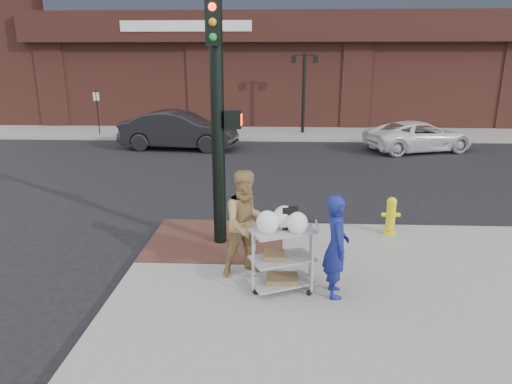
{
  "coord_description": "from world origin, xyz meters",
  "views": [
    {
      "loc": [
        0.65,
        -8.04,
        3.8
      ],
      "look_at": [
        0.25,
        0.77,
        1.25
      ],
      "focal_mm": 32.0,
      "sensor_mm": 36.0,
      "label": 1
    }
  ],
  "objects_px": {
    "woman_blue": "(336,246)",
    "utility_cart": "(282,253)",
    "fire_hydrant": "(391,215)",
    "lamp_post": "(304,84)",
    "minivan_white": "(419,136)",
    "traffic_signal_pole": "(218,113)",
    "pedestrian_tan": "(247,223)",
    "sedan_dark": "(179,130)"
  },
  "relations": [
    {
      "from": "woman_blue",
      "to": "utility_cart",
      "type": "height_order",
      "value": "woman_blue"
    },
    {
      "from": "utility_cart",
      "to": "fire_hydrant",
      "type": "distance_m",
      "value": 3.51
    },
    {
      "from": "lamp_post",
      "to": "minivan_white",
      "type": "height_order",
      "value": "lamp_post"
    },
    {
      "from": "traffic_signal_pole",
      "to": "woman_blue",
      "type": "distance_m",
      "value": 3.49
    },
    {
      "from": "utility_cart",
      "to": "fire_hydrant",
      "type": "relative_size",
      "value": 1.67
    },
    {
      "from": "pedestrian_tan",
      "to": "fire_hydrant",
      "type": "bearing_deg",
      "value": 10.22
    },
    {
      "from": "lamp_post",
      "to": "utility_cart",
      "type": "distance_m",
      "value": 17.32
    },
    {
      "from": "sedan_dark",
      "to": "minivan_white",
      "type": "xyz_separation_m",
      "value": [
        10.47,
        -0.01,
        -0.19
      ]
    },
    {
      "from": "minivan_white",
      "to": "utility_cart",
      "type": "xyz_separation_m",
      "value": [
        -6.04,
        -13.04,
        0.14
      ]
    },
    {
      "from": "woman_blue",
      "to": "fire_hydrant",
      "type": "bearing_deg",
      "value": -31.07
    },
    {
      "from": "fire_hydrant",
      "to": "pedestrian_tan",
      "type": "bearing_deg",
      "value": -145.55
    },
    {
      "from": "lamp_post",
      "to": "fire_hydrant",
      "type": "relative_size",
      "value": 4.76
    },
    {
      "from": "minivan_white",
      "to": "fire_hydrant",
      "type": "bearing_deg",
      "value": 143.38
    },
    {
      "from": "woman_blue",
      "to": "sedan_dark",
      "type": "height_order",
      "value": "woman_blue"
    },
    {
      "from": "fire_hydrant",
      "to": "traffic_signal_pole",
      "type": "bearing_deg",
      "value": -170.09
    },
    {
      "from": "lamp_post",
      "to": "sedan_dark",
      "type": "bearing_deg",
      "value": -143.92
    },
    {
      "from": "traffic_signal_pole",
      "to": "utility_cart",
      "type": "xyz_separation_m",
      "value": [
        1.25,
        -1.95,
        -2.05
      ]
    },
    {
      "from": "sedan_dark",
      "to": "lamp_post",
      "type": "bearing_deg",
      "value": -48.46
    },
    {
      "from": "pedestrian_tan",
      "to": "minivan_white",
      "type": "height_order",
      "value": "pedestrian_tan"
    },
    {
      "from": "woman_blue",
      "to": "minivan_white",
      "type": "relative_size",
      "value": 0.36
    },
    {
      "from": "lamp_post",
      "to": "fire_hydrant",
      "type": "distance_m",
      "value": 14.78
    },
    {
      "from": "sedan_dark",
      "to": "traffic_signal_pole",
      "type": "bearing_deg",
      "value": -158.49
    },
    {
      "from": "lamp_post",
      "to": "woman_blue",
      "type": "height_order",
      "value": "lamp_post"
    },
    {
      "from": "woman_blue",
      "to": "minivan_white",
      "type": "height_order",
      "value": "woman_blue"
    },
    {
      "from": "lamp_post",
      "to": "minivan_white",
      "type": "relative_size",
      "value": 0.86
    },
    {
      "from": "traffic_signal_pole",
      "to": "minivan_white",
      "type": "relative_size",
      "value": 1.07
    },
    {
      "from": "woman_blue",
      "to": "utility_cart",
      "type": "xyz_separation_m",
      "value": [
        -0.84,
        0.15,
        -0.2
      ]
    },
    {
      "from": "traffic_signal_pole",
      "to": "woman_blue",
      "type": "relative_size",
      "value": 2.98
    },
    {
      "from": "traffic_signal_pole",
      "to": "woman_blue",
      "type": "xyz_separation_m",
      "value": [
        2.09,
        -2.1,
        -1.84
      ]
    },
    {
      "from": "traffic_signal_pole",
      "to": "utility_cart",
      "type": "height_order",
      "value": "traffic_signal_pole"
    },
    {
      "from": "pedestrian_tan",
      "to": "sedan_dark",
      "type": "relative_size",
      "value": 0.37
    },
    {
      "from": "woman_blue",
      "to": "traffic_signal_pole",
      "type": "bearing_deg",
      "value": 42.93
    },
    {
      "from": "woman_blue",
      "to": "minivan_white",
      "type": "xyz_separation_m",
      "value": [
        5.2,
        13.19,
        -0.34
      ]
    },
    {
      "from": "utility_cart",
      "to": "traffic_signal_pole",
      "type": "bearing_deg",
      "value": 122.59
    },
    {
      "from": "woman_blue",
      "to": "sedan_dark",
      "type": "relative_size",
      "value": 0.33
    },
    {
      "from": "woman_blue",
      "to": "utility_cart",
      "type": "relative_size",
      "value": 1.2
    },
    {
      "from": "lamp_post",
      "to": "pedestrian_tan",
      "type": "bearing_deg",
      "value": -96.31
    },
    {
      "from": "traffic_signal_pole",
      "to": "minivan_white",
      "type": "distance_m",
      "value": 13.45
    },
    {
      "from": "utility_cart",
      "to": "fire_hydrant",
      "type": "height_order",
      "value": "utility_cart"
    },
    {
      "from": "minivan_white",
      "to": "sedan_dark",
      "type": "bearing_deg",
      "value": 72.67
    },
    {
      "from": "woman_blue",
      "to": "pedestrian_tan",
      "type": "distance_m",
      "value": 1.61
    },
    {
      "from": "woman_blue",
      "to": "sedan_dark",
      "type": "xyz_separation_m",
      "value": [
        -5.28,
        13.2,
        -0.15
      ]
    }
  ]
}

